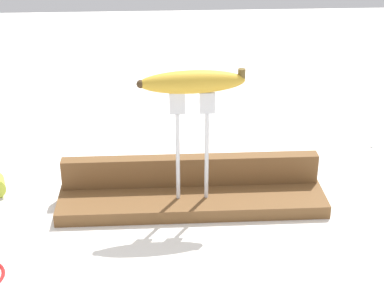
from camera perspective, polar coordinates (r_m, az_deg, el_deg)
ground_plane at (r=1.10m, az=-0.00°, el=-5.84°), size 3.00×3.00×0.00m
wooden_board at (r=1.09m, az=-0.00°, el=-5.31°), size 0.47×0.11×0.02m
board_backstop at (r=1.11m, az=-0.13°, el=-2.46°), size 0.46×0.03×0.05m
fork_stand_center at (r=1.02m, az=0.02°, el=0.63°), size 0.08×0.01×0.19m
banana_raised_center at (r=0.99m, az=0.02°, el=5.80°), size 0.18×0.05×0.04m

